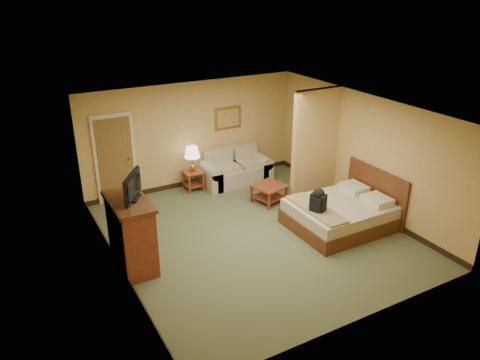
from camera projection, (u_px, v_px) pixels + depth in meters
floor at (254, 235)px, 9.54m from camera, size 6.00×6.00×0.00m
ceiling at (256, 111)px, 8.51m from camera, size 6.00×6.00×0.00m
back_wall at (193, 135)px, 11.44m from camera, size 5.50×0.02×2.60m
left_wall at (114, 207)px, 7.80m from camera, size 0.02×6.00×2.60m
right_wall at (363, 153)px, 10.25m from camera, size 0.02×6.00×2.60m
partition at (315, 145)px, 10.73m from camera, size 1.20×0.15×2.60m
door at (115, 159)px, 10.65m from camera, size 0.94×0.16×2.10m
baseboard at (195, 181)px, 11.92m from camera, size 5.50×0.02×0.12m
loveseat at (236, 171)px, 11.93m from camera, size 1.76×0.82×0.89m
side_table at (193, 178)px, 11.46m from camera, size 0.45×0.45×0.50m
table_lamp at (192, 153)px, 11.20m from camera, size 0.38×0.38×0.63m
coffee_table at (269, 190)px, 10.83m from camera, size 0.81×0.81×0.43m
wall_picture at (228, 118)px, 11.73m from camera, size 0.73×0.04×0.57m
dresser at (131, 233)px, 8.26m from camera, size 0.65×1.24×1.32m
tv at (133, 187)px, 7.96m from camera, size 0.48×0.67×0.47m
bed at (343, 213)px, 9.79m from camera, size 2.03×1.72×1.11m
backpack at (318, 200)px, 9.18m from camera, size 0.30×0.35×0.51m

